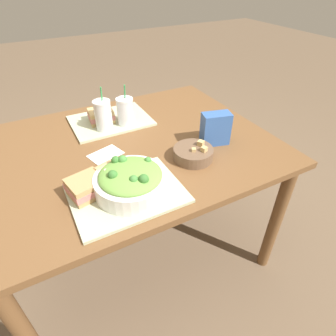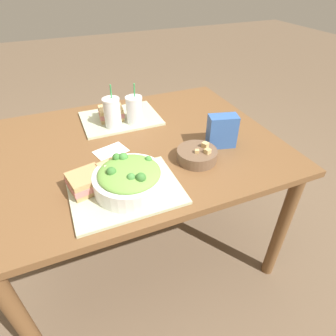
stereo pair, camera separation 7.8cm
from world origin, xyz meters
name	(u,v)px [view 1 (the left image)]	position (x,y,z in m)	size (l,w,h in m)	color
ground_plane	(139,246)	(0.00, 0.00, 0.00)	(12.00, 12.00, 0.00)	brown
dining_table	(131,161)	(0.00, 0.00, 0.64)	(1.30, 1.01, 0.73)	brown
tray_near	(127,194)	(-0.13, -0.31, 0.74)	(0.40, 0.30, 0.01)	#B2BC99
tray_far	(111,121)	(0.00, 0.26, 0.74)	(0.40, 0.30, 0.01)	#B2BC99
salad_bowl	(131,180)	(-0.11, -0.31, 0.79)	(0.26, 0.26, 0.11)	white
soup_bowl	(193,153)	(0.20, -0.23, 0.76)	(0.17, 0.17, 0.07)	brown
sandwich_near	(86,187)	(-0.26, -0.25, 0.78)	(0.14, 0.14, 0.06)	tan
baguette_near	(109,170)	(-0.16, -0.20, 0.78)	(0.12, 0.10, 0.07)	tan
sandwich_far	(101,116)	(-0.05, 0.26, 0.78)	(0.13, 0.12, 0.06)	tan
drink_cup_dark	(103,116)	(-0.05, 0.18, 0.81)	(0.08, 0.08, 0.21)	silver
drink_cup_red	(125,112)	(0.06, 0.18, 0.81)	(0.08, 0.08, 0.20)	silver
chip_bag	(215,129)	(0.35, -0.17, 0.81)	(0.14, 0.10, 0.15)	#335BA3
napkin_folded	(106,155)	(-0.12, -0.03, 0.74)	(0.16, 0.13, 0.00)	white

